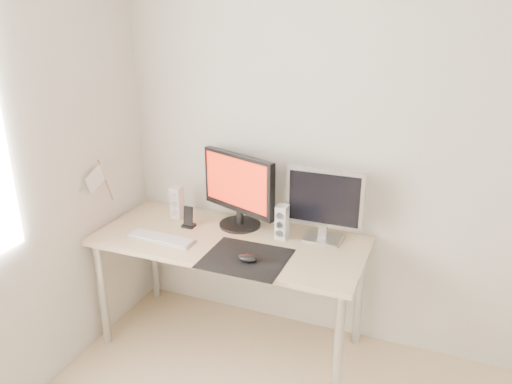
% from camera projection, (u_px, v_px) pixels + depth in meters
% --- Properties ---
extents(wall_back, '(3.50, 0.00, 3.50)m').
position_uv_depth(wall_back, '(408.00, 154.00, 2.77)').
color(wall_back, silver).
rests_on(wall_back, ground).
extents(mousepad, '(0.45, 0.40, 0.00)m').
position_uv_depth(mousepad, '(246.00, 258.00, 2.72)').
color(mousepad, black).
rests_on(mousepad, desk).
extents(mouse, '(0.11, 0.07, 0.04)m').
position_uv_depth(mouse, '(247.00, 258.00, 2.68)').
color(mouse, black).
rests_on(mouse, mousepad).
extents(desk, '(1.60, 0.70, 0.73)m').
position_uv_depth(desk, '(230.00, 250.00, 2.98)').
color(desk, '#D1B587').
rests_on(desk, ground).
extents(main_monitor, '(0.53, 0.34, 0.47)m').
position_uv_depth(main_monitor, '(239.00, 188.00, 3.03)').
color(main_monitor, black).
rests_on(main_monitor, desk).
extents(second_monitor, '(0.45, 0.16, 0.43)m').
position_uv_depth(second_monitor, '(324.00, 202.00, 2.85)').
color(second_monitor, '#B7B7B9').
rests_on(second_monitor, desk).
extents(speaker_left, '(0.07, 0.08, 0.21)m').
position_uv_depth(speaker_left, '(177.00, 202.00, 3.21)').
color(speaker_left, silver).
rests_on(speaker_left, desk).
extents(speaker_right, '(0.07, 0.08, 0.21)m').
position_uv_depth(speaker_right, '(282.00, 222.00, 2.92)').
color(speaker_right, silver).
rests_on(speaker_right, desk).
extents(keyboard, '(0.42, 0.14, 0.02)m').
position_uv_depth(keyboard, '(161.00, 238.00, 2.94)').
color(keyboard, '#ACABAE').
rests_on(keyboard, desk).
extents(phone_dock, '(0.08, 0.07, 0.14)m').
position_uv_depth(phone_dock, '(189.00, 221.00, 3.09)').
color(phone_dock, black).
rests_on(phone_dock, desk).
extents(pennant, '(0.01, 0.23, 0.29)m').
position_uv_depth(pennant, '(99.00, 179.00, 2.98)').
color(pennant, '#A57F54').
rests_on(pennant, wall_left).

